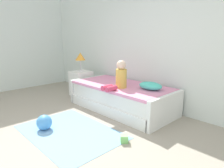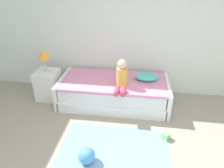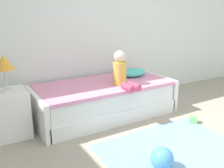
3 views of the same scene
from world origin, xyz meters
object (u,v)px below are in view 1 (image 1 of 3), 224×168
table_lamp (80,57)px  toy_block (124,139)px  nightstand (81,83)px  toy_ball (44,122)px  pillow (150,86)px  child_figure (119,77)px  bed (121,97)px

table_lamp → toy_block: (2.30, -0.93, -0.88)m
nightstand → table_lamp: 0.64m
toy_ball → table_lamp: bearing=127.5°
pillow → toy_ball: 1.87m
nightstand → toy_ball: (1.18, -1.53, -0.18)m
child_figure → toy_ball: (-0.34, -1.31, -0.59)m
nightstand → pillow: size_ratio=1.36×
toy_ball → nightstand: bearing=127.5°
child_figure → toy_block: size_ratio=4.92×
bed → child_figure: (0.17, -0.23, 0.46)m
bed → toy_ball: bearing=-96.4°
bed → nightstand: 1.35m
nightstand → table_lamp: size_ratio=1.33×
bed → pillow: bearing=9.2°
table_lamp → child_figure: (1.52, -0.23, -0.23)m
pillow → toy_block: size_ratio=4.24×
bed → table_lamp: bearing=-179.9°
nightstand → table_lamp: (0.00, 0.00, 0.64)m
table_lamp → nightstand: bearing=-90.0°
table_lamp → toy_ball: 2.10m
nightstand → toy_block: (2.30, -0.93, -0.25)m
table_lamp → child_figure: size_ratio=0.88×
pillow → toy_ball: pillow is taller
child_figure → pillow: bearing=36.2°
table_lamp → toy_block: size_ratio=4.34×
toy_ball → toy_block: toy_ball is taller
toy_ball → pillow: bearing=64.2°
nightstand → bed: bearing=0.1°
nightstand → toy_block: 2.49m
child_figure → toy_ball: bearing=-104.6°
bed → nightstand: size_ratio=3.52×
nightstand → pillow: pillow is taller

